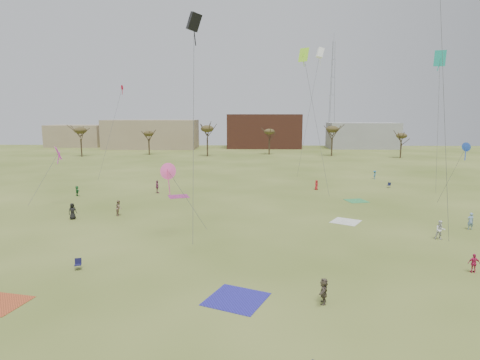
{
  "coord_description": "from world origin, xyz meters",
  "views": [
    {
      "loc": [
        1.38,
        -28.42,
        12.09
      ],
      "look_at": [
        0.0,
        12.0,
        5.5
      ],
      "focal_mm": 30.39,
      "sensor_mm": 36.0,
      "label": 1
    }
  ],
  "objects_px": {
    "spectator_fore_a": "(474,263)",
    "camp_chair_left": "(78,266)",
    "camp_chair_right": "(389,186)",
    "radio_tower": "(332,94)"
  },
  "relations": [
    {
      "from": "spectator_fore_a",
      "to": "camp_chair_left",
      "type": "bearing_deg",
      "value": 4.06
    },
    {
      "from": "spectator_fore_a",
      "to": "camp_chair_right",
      "type": "relative_size",
      "value": 1.73
    },
    {
      "from": "spectator_fore_a",
      "to": "camp_chair_right",
      "type": "xyz_separation_m",
      "value": [
        5.43,
        36.65,
        -0.49
      ]
    },
    {
      "from": "camp_chair_right",
      "to": "radio_tower",
      "type": "bearing_deg",
      "value": 126.23
    },
    {
      "from": "camp_chair_left",
      "to": "camp_chair_right",
      "type": "xyz_separation_m",
      "value": [
        36.16,
        37.11,
        0.0
      ]
    },
    {
      "from": "spectator_fore_a",
      "to": "radio_tower",
      "type": "distance_m",
      "value": 124.99
    },
    {
      "from": "camp_chair_left",
      "to": "camp_chair_right",
      "type": "bearing_deg",
      "value": 29.56
    },
    {
      "from": "camp_chair_left",
      "to": "camp_chair_right",
      "type": "height_order",
      "value": "same"
    },
    {
      "from": "camp_chair_left",
      "to": "camp_chair_right",
      "type": "relative_size",
      "value": 1.0
    },
    {
      "from": "camp_chair_right",
      "to": "radio_tower",
      "type": "height_order",
      "value": "radio_tower"
    }
  ]
}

